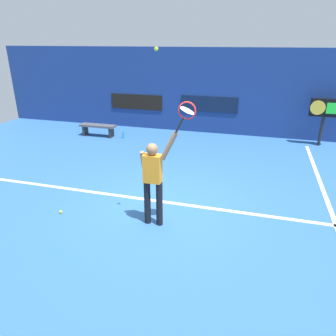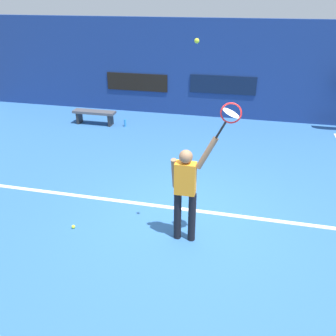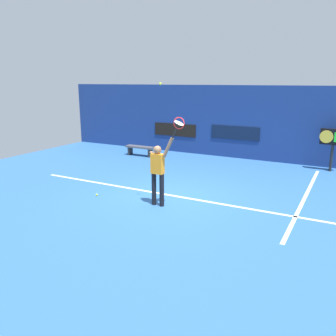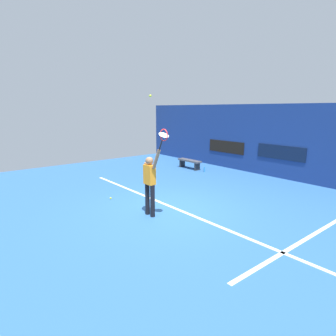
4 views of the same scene
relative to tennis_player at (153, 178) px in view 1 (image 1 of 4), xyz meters
name	(u,v)px [view 1 (image 1 of 4)]	position (x,y,z in m)	size (l,w,h in m)	color
ground_plane	(160,207)	(-0.07, 0.65, -1.01)	(18.00, 18.00, 0.00)	#2D609E
back_wall	(210,92)	(-0.07, 7.08, 0.59)	(18.00, 0.20, 3.19)	navy
sponsor_banner_center	(209,104)	(-0.07, 6.96, 0.12)	(2.20, 0.03, 0.60)	#0C1933
sponsor_banner_portside	(136,102)	(-3.07, 6.96, 0.06)	(2.20, 0.03, 0.60)	black
court_baseline	(164,202)	(-0.07, 0.90, -1.00)	(10.00, 0.10, 0.01)	white
court_sideline	(323,189)	(3.53, 2.65, -1.00)	(0.10, 7.00, 0.01)	white
tennis_player	(153,178)	(0.00, 0.00, 0.00)	(0.74, 0.31, 1.95)	black
tennis_racket	(186,112)	(0.62, 0.00, 1.29)	(0.42, 0.27, 0.62)	black
tennis_ball	(156,49)	(0.11, -0.03, 2.30)	(0.07, 0.07, 0.07)	#CCE033
scoreboard_clock	(325,110)	(3.93, 6.42, 0.25)	(0.96, 0.20, 1.63)	black
court_bench	(98,128)	(-4.03, 5.32, -0.67)	(1.40, 0.36, 0.45)	#4C4C51
water_bottle	(123,135)	(-2.98, 5.32, -0.89)	(0.07, 0.07, 0.24)	#338CD8
spare_ball	(61,212)	(-2.04, -0.18, -0.98)	(0.07, 0.07, 0.07)	#CCE033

